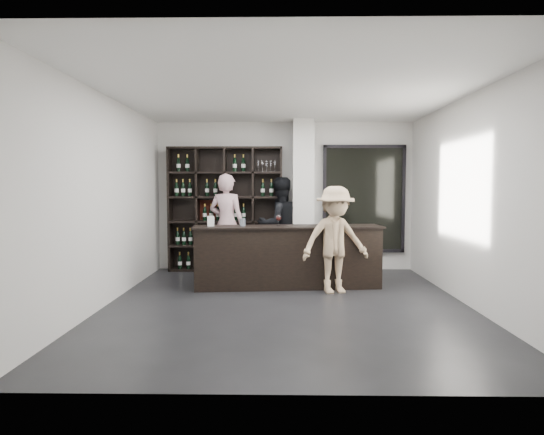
{
  "coord_description": "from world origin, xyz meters",
  "views": [
    {
      "loc": [
        -0.11,
        -6.22,
        1.64
      ],
      "look_at": [
        -0.22,
        1.1,
        1.14
      ],
      "focal_mm": 30.0,
      "sensor_mm": 36.0,
      "label": 1
    }
  ],
  "objects_px": {
    "wine_shelf": "(226,209)",
    "taster_pink": "(227,224)",
    "tasting_counter": "(288,257)",
    "customer": "(335,240)",
    "taster_black": "(280,225)"
  },
  "relations": [
    {
      "from": "customer",
      "to": "taster_pink",
      "type": "bearing_deg",
      "value": 124.32
    },
    {
      "from": "wine_shelf",
      "to": "taster_pink",
      "type": "height_order",
      "value": "wine_shelf"
    },
    {
      "from": "wine_shelf",
      "to": "taster_black",
      "type": "bearing_deg",
      "value": -8.93
    },
    {
      "from": "wine_shelf",
      "to": "tasting_counter",
      "type": "height_order",
      "value": "wine_shelf"
    },
    {
      "from": "wine_shelf",
      "to": "taster_black",
      "type": "relative_size",
      "value": 1.32
    },
    {
      "from": "wine_shelf",
      "to": "customer",
      "type": "distance_m",
      "value": 2.67
    },
    {
      "from": "taster_pink",
      "to": "customer",
      "type": "bearing_deg",
      "value": 156.28
    },
    {
      "from": "customer",
      "to": "tasting_counter",
      "type": "bearing_deg",
      "value": 137.57
    },
    {
      "from": "tasting_counter",
      "to": "taster_black",
      "type": "relative_size",
      "value": 1.68
    },
    {
      "from": "wine_shelf",
      "to": "customer",
      "type": "relative_size",
      "value": 1.46
    },
    {
      "from": "wine_shelf",
      "to": "taster_pink",
      "type": "relative_size",
      "value": 1.27
    },
    {
      "from": "tasting_counter",
      "to": "customer",
      "type": "relative_size",
      "value": 1.85
    },
    {
      "from": "customer",
      "to": "wine_shelf",
      "type": "bearing_deg",
      "value": 120.62
    },
    {
      "from": "wine_shelf",
      "to": "taster_black",
      "type": "height_order",
      "value": "wine_shelf"
    },
    {
      "from": "wine_shelf",
      "to": "taster_pink",
      "type": "distance_m",
      "value": 0.37
    }
  ]
}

